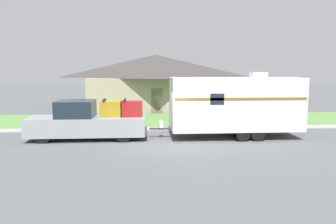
# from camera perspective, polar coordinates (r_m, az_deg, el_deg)

# --- Properties ---
(ground_plane) EXTENTS (120.00, 120.00, 0.00)m
(ground_plane) POSITION_cam_1_polar(r_m,az_deg,el_deg) (16.27, -0.06, -5.53)
(ground_plane) COLOR #515456
(curb_strip) EXTENTS (80.00, 0.30, 0.14)m
(curb_strip) POSITION_cam_1_polar(r_m,az_deg,el_deg) (19.92, -0.80, -2.91)
(curb_strip) COLOR beige
(curb_strip) RESTS_ON ground_plane
(lawn_strip) EXTENTS (80.00, 7.00, 0.03)m
(lawn_strip) POSITION_cam_1_polar(r_m,az_deg,el_deg) (23.53, -1.29, -1.44)
(lawn_strip) COLOR #568442
(lawn_strip) RESTS_ON ground_plane
(house_across_street) EXTENTS (12.64, 7.24, 4.98)m
(house_across_street) POSITION_cam_1_polar(r_m,az_deg,el_deg) (30.41, -2.14, 5.44)
(house_across_street) COLOR gray
(house_across_street) RESTS_ON ground_plane
(pickup_truck) EXTENTS (6.15, 2.02, 2.11)m
(pickup_truck) POSITION_cam_1_polar(r_m,az_deg,el_deg) (17.67, -13.68, -1.61)
(pickup_truck) COLOR black
(pickup_truck) RESTS_ON ground_plane
(travel_trailer) EXTENTS (8.03, 2.49, 3.50)m
(travel_trailer) POSITION_cam_1_polar(r_m,az_deg,el_deg) (17.95, 11.57, 1.45)
(travel_trailer) COLOR black
(travel_trailer) RESTS_ON ground_plane
(mailbox) EXTENTS (0.48, 0.20, 1.23)m
(mailbox) POSITION_cam_1_polar(r_m,az_deg,el_deg) (20.42, -5.75, -0.21)
(mailbox) COLOR brown
(mailbox) RESTS_ON ground_plane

